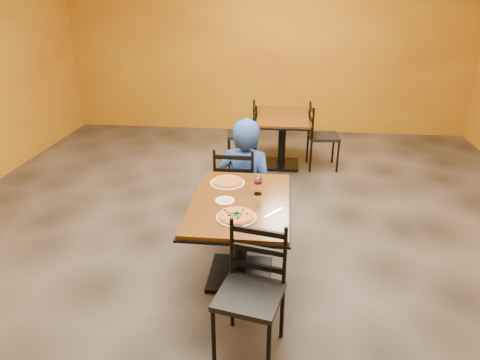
# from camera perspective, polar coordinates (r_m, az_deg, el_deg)

# --- Properties ---
(floor) EXTENTS (7.00, 8.00, 0.01)m
(floor) POSITION_cam_1_polar(r_m,az_deg,el_deg) (4.32, 0.75, -8.80)
(floor) COLOR black
(floor) RESTS_ON ground
(wall_back) EXTENTS (7.00, 0.01, 3.00)m
(wall_back) POSITION_cam_1_polar(r_m,az_deg,el_deg) (7.68, 3.72, 17.48)
(wall_back) COLOR #B88114
(wall_back) RESTS_ON ground
(table_main) EXTENTS (0.83, 1.23, 0.75)m
(table_main) POSITION_cam_1_polar(r_m,az_deg,el_deg) (3.60, 0.06, -5.57)
(table_main) COLOR #56290D
(table_main) RESTS_ON floor
(table_second) EXTENTS (0.75, 1.10, 0.75)m
(table_second) POSITION_cam_1_polar(r_m,az_deg,el_deg) (6.12, 5.70, 6.75)
(table_second) COLOR #56290D
(table_second) RESTS_ON floor
(chair_main_near) EXTENTS (0.50, 0.50, 0.92)m
(chair_main_near) POSITION_cam_1_polar(r_m,az_deg,el_deg) (2.95, 1.26, -15.32)
(chair_main_near) COLOR black
(chair_main_near) RESTS_ON floor
(chair_main_far) EXTENTS (0.42, 0.42, 0.92)m
(chair_main_far) POSITION_cam_1_polar(r_m,az_deg,el_deg) (4.48, -0.54, -0.83)
(chair_main_far) COLOR black
(chair_main_far) RESTS_ON floor
(chair_second_left) EXTENTS (0.48, 0.48, 0.92)m
(chair_second_left) POSITION_cam_1_polar(r_m,az_deg,el_deg) (6.17, 0.23, 6.14)
(chair_second_left) COLOR black
(chair_second_left) RESTS_ON floor
(chair_second_right) EXTENTS (0.45, 0.45, 0.92)m
(chair_second_right) POSITION_cam_1_polar(r_m,az_deg,el_deg) (6.17, 11.10, 5.70)
(chair_second_right) COLOR black
(chair_second_right) RESTS_ON floor
(diner) EXTENTS (0.66, 0.49, 1.20)m
(diner) POSITION_cam_1_polar(r_m,az_deg,el_deg) (4.40, 0.73, 0.72)
(diner) COLOR navy
(diner) RESTS_ON floor
(plate_main) EXTENTS (0.31, 0.31, 0.01)m
(plate_main) POSITION_cam_1_polar(r_m,az_deg,el_deg) (3.25, -0.49, -5.01)
(plate_main) COLOR white
(plate_main) RESTS_ON table_main
(pizza_main) EXTENTS (0.28, 0.28, 0.02)m
(pizza_main) POSITION_cam_1_polar(r_m,az_deg,el_deg) (3.25, -0.49, -4.76)
(pizza_main) COLOR maroon
(pizza_main) RESTS_ON plate_main
(plate_far) EXTENTS (0.31, 0.31, 0.01)m
(plate_far) POSITION_cam_1_polar(r_m,az_deg,el_deg) (3.83, -1.69, -0.38)
(plate_far) COLOR white
(plate_far) RESTS_ON table_main
(pizza_far) EXTENTS (0.28, 0.28, 0.02)m
(pizza_far) POSITION_cam_1_polar(r_m,az_deg,el_deg) (3.83, -1.69, -0.16)
(pizza_far) COLOR #B67323
(pizza_far) RESTS_ON plate_far
(side_plate) EXTENTS (0.16, 0.16, 0.01)m
(side_plate) POSITION_cam_1_polar(r_m,az_deg,el_deg) (3.51, -2.02, -2.78)
(side_plate) COLOR white
(side_plate) RESTS_ON table_main
(dip) EXTENTS (0.09, 0.09, 0.01)m
(dip) POSITION_cam_1_polar(r_m,az_deg,el_deg) (3.50, -2.03, -2.65)
(dip) COLOR tan
(dip) RESTS_ON side_plate
(wine_glass) EXTENTS (0.08, 0.08, 0.18)m
(wine_glass) POSITION_cam_1_polar(r_m,az_deg,el_deg) (3.60, 2.43, -0.58)
(wine_glass) COLOR white
(wine_glass) RESTS_ON table_main
(fork) EXTENTS (0.04, 0.19, 0.00)m
(fork) POSITION_cam_1_polar(r_m,az_deg,el_deg) (3.36, -2.74, -4.08)
(fork) COLOR silver
(fork) RESTS_ON table_main
(knife) EXTENTS (0.14, 0.17, 0.00)m
(knife) POSITION_cam_1_polar(r_m,az_deg,el_deg) (3.34, 4.48, -4.37)
(knife) COLOR silver
(knife) RESTS_ON table_main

